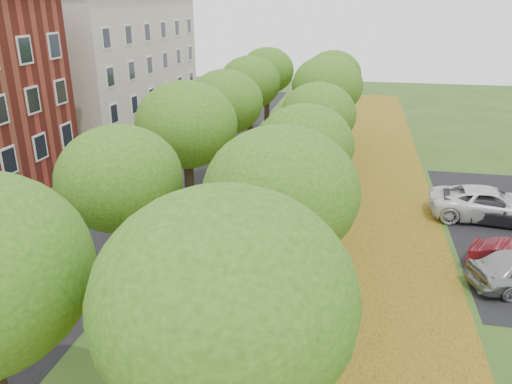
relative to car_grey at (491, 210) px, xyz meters
The scene contains 8 objects.
street_asphalt 18.58m from the car_grey, behind, with size 8.00×70.00×0.01m, color black.
footpath 11.13m from the car_grey, behind, with size 3.20×70.00×0.01m, color black.
leaf_verge 6.24m from the car_grey, 165.05° to the right, with size 7.50×70.00×0.01m, color olive.
tree_row_west 13.92m from the car_grey, behind, with size 4.06×34.06×6.51m.
tree_row_east 9.49m from the car_grey, 169.20° to the right, with size 4.06×34.06×6.51m.
building_cream 32.77m from the car_grey, 149.65° to the left, with size 10.30×20.30×10.40m.
car_grey is the anchor object (origin of this frame).
car_white 0.42m from the car_grey, 90.00° to the left, with size 2.52×5.46×1.52m, color silver.
Camera 1 is at (4.51, -6.73, 9.83)m, focal length 35.00 mm.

